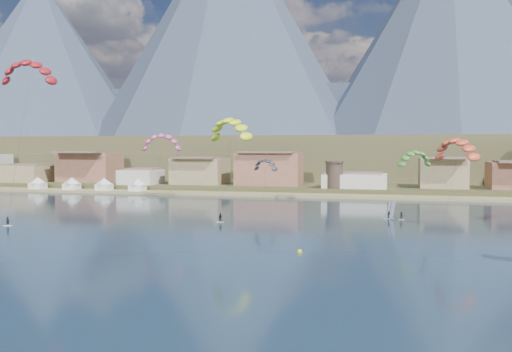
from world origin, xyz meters
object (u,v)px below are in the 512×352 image
(buoy, at_px, (300,252))
(kitesurfer_yellow, at_px, (231,126))
(windsurfer, at_px, (390,213))
(kitesurfer_red, at_px, (28,69))
(watchtower, at_px, (334,174))
(kitesurfer_green, at_px, (414,157))

(buoy, bearing_deg, kitesurfer_yellow, 119.14)
(kitesurfer_yellow, distance_m, windsurfer, 38.39)
(kitesurfer_red, relative_size, buoy, 48.10)
(watchtower, height_order, windsurfer, watchtower)
(watchtower, relative_size, buoy, 11.66)
(watchtower, height_order, buoy, watchtower)
(watchtower, xyz_separation_m, windsurfer, (17.32, -56.26, -5.15))
(windsurfer, height_order, buoy, windsurfer)
(watchtower, xyz_separation_m, kitesurfer_green, (22.51, -44.99, 6.44))
(watchtower, relative_size, kitesurfer_red, 0.24)
(windsurfer, bearing_deg, kitesurfer_green, 65.28)
(kitesurfer_red, height_order, windsurfer, kitesurfer_red)
(windsurfer, relative_size, buoy, 5.20)
(kitesurfer_green, bearing_deg, kitesurfer_red, -162.72)
(kitesurfer_yellow, relative_size, kitesurfer_green, 1.35)
(watchtower, distance_m, kitesurfer_yellow, 62.52)
(kitesurfer_yellow, bearing_deg, buoy, -60.86)
(kitesurfer_yellow, distance_m, buoy, 48.27)
(watchtower, bearing_deg, kitesurfer_green, -63.42)
(kitesurfer_yellow, xyz_separation_m, windsurfer, (33.66, 2.64, -18.27))
(kitesurfer_green, xyz_separation_m, buoy, (-17.31, -52.53, -12.68))
(kitesurfer_yellow, bearing_deg, kitesurfer_green, 19.70)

